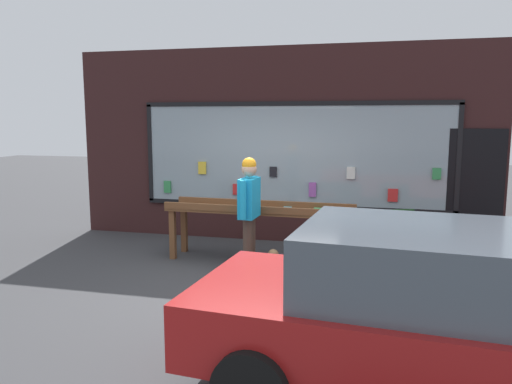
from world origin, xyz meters
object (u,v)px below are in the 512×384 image
Objects in this scene: small_dog at (273,260)px; sandwich_board_sign at (399,243)px; person_browsing at (249,205)px; parked_car at (450,313)px; display_table_main at (259,214)px.

sandwich_board_sign reaches higher than small_dog.
parked_car is (2.42, -2.95, -0.26)m from person_browsing.
small_dog is 1.85m from sandwich_board_sign.
parked_car is at bearing -55.72° from display_table_main.
display_table_main is 0.70× the size of parked_car.
sandwich_board_sign is at bearing -5.60° from display_table_main.
person_browsing reaches higher than parked_car.
display_table_main is at bearing 0.08° from person_browsing.
parked_car is at bearing -154.25° from small_dog.
sandwich_board_sign is (2.16, 0.35, -0.52)m from person_browsing.
small_dog is 0.13× the size of parked_car.
parked_car reaches higher than small_dog.
parked_car reaches higher than sandwich_board_sign.
person_browsing reaches higher than display_table_main.
display_table_main is 5.39× the size of small_dog.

